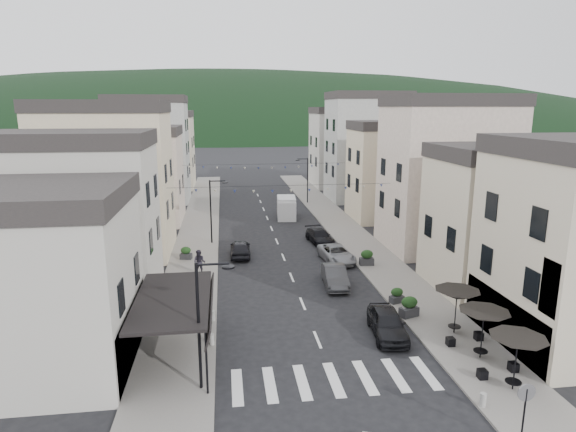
% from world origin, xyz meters
% --- Properties ---
extents(ground, '(700.00, 700.00, 0.00)m').
position_xyz_m(ground, '(0.00, 0.00, 0.00)').
color(ground, black).
rests_on(ground, ground).
extents(sidewalk_left, '(4.00, 76.00, 0.12)m').
position_xyz_m(sidewalk_left, '(-7.50, 32.00, 0.06)').
color(sidewalk_left, slate).
rests_on(sidewalk_left, ground).
extents(sidewalk_right, '(4.00, 76.00, 0.12)m').
position_xyz_m(sidewalk_right, '(7.50, 32.00, 0.06)').
color(sidewalk_right, slate).
rests_on(sidewalk_right, ground).
extents(hill_backdrop, '(640.00, 360.00, 70.00)m').
position_xyz_m(hill_backdrop, '(0.00, 300.00, 0.00)').
color(hill_backdrop, black).
rests_on(hill_backdrop, ground).
extents(boutique_awning, '(3.77, 7.50, 3.28)m').
position_xyz_m(boutique_awning, '(-7.25, 5.00, 3.11)').
color(boutique_awning, black).
rests_on(boutique_awning, ground).
extents(buildings_row_left, '(10.20, 54.16, 14.00)m').
position_xyz_m(buildings_row_left, '(-14.50, 37.75, 6.12)').
color(buildings_row_left, '#BAB4AA').
rests_on(buildings_row_left, ground).
extents(buildings_row_right, '(10.20, 54.16, 14.50)m').
position_xyz_m(buildings_row_right, '(14.50, 36.59, 6.32)').
color(buildings_row_right, beige).
rests_on(buildings_row_right, ground).
extents(cafe_terrace, '(2.50, 8.10, 2.53)m').
position_xyz_m(cafe_terrace, '(7.70, 2.80, 2.36)').
color(cafe_terrace, black).
rests_on(cafe_terrace, ground).
extents(streetlamp_left_near, '(1.70, 0.56, 6.00)m').
position_xyz_m(streetlamp_left_near, '(-5.82, 2.00, 3.70)').
color(streetlamp_left_near, black).
rests_on(streetlamp_left_near, ground).
extents(streetlamp_left_far, '(1.70, 0.56, 6.00)m').
position_xyz_m(streetlamp_left_far, '(-5.82, 26.00, 3.70)').
color(streetlamp_left_far, black).
rests_on(streetlamp_left_far, ground).
extents(streetlamp_right_far, '(1.70, 0.56, 6.00)m').
position_xyz_m(streetlamp_right_far, '(5.82, 44.00, 3.70)').
color(streetlamp_right_far, black).
rests_on(streetlamp_right_far, ground).
extents(traffic_sign, '(0.70, 0.07, 2.70)m').
position_xyz_m(traffic_sign, '(5.80, -3.50, 1.93)').
color(traffic_sign, black).
rests_on(traffic_sign, ground).
extents(bollards, '(11.66, 10.26, 0.60)m').
position_xyz_m(bollards, '(0.00, 5.50, 0.42)').
color(bollards, gray).
rests_on(bollards, ground).
extents(bunting_near, '(19.00, 0.28, 0.62)m').
position_xyz_m(bunting_near, '(0.00, 22.00, 5.65)').
color(bunting_near, black).
rests_on(bunting_near, ground).
extents(bunting_far, '(19.00, 0.28, 0.62)m').
position_xyz_m(bunting_far, '(0.00, 38.00, 5.65)').
color(bunting_far, black).
rests_on(bunting_far, ground).
extents(parked_car_a, '(2.23, 4.54, 1.49)m').
position_xyz_m(parked_car_a, '(3.94, 6.00, 0.74)').
color(parked_car_a, black).
rests_on(parked_car_a, ground).
extents(parked_car_b, '(1.85, 4.46, 1.44)m').
position_xyz_m(parked_car_b, '(2.80, 13.90, 0.72)').
color(parked_car_b, '#313134').
rests_on(parked_car_b, ground).
extents(parked_car_c, '(2.66, 4.97, 1.33)m').
position_xyz_m(parked_car_c, '(4.19, 19.29, 0.66)').
color(parked_car_c, gray).
rests_on(parked_car_c, ground).
extents(parked_car_d, '(2.37, 4.60, 1.28)m').
position_xyz_m(parked_car_d, '(3.91, 24.91, 0.64)').
color(parked_car_d, black).
rests_on(parked_car_d, ground).
extents(parked_car_e, '(1.79, 4.21, 1.42)m').
position_xyz_m(parked_car_e, '(-3.60, 21.77, 0.71)').
color(parked_car_e, black).
rests_on(parked_car_e, ground).
extents(delivery_van, '(2.54, 5.36, 2.48)m').
position_xyz_m(delivery_van, '(2.24, 36.17, 1.22)').
color(delivery_van, silver).
rests_on(delivery_van, ground).
extents(pedestrian_a, '(0.73, 0.56, 1.79)m').
position_xyz_m(pedestrian_a, '(-7.51, 9.67, 1.02)').
color(pedestrian_a, black).
rests_on(pedestrian_a, sidewalk_left).
extents(pedestrian_b, '(1.11, 0.97, 1.94)m').
position_xyz_m(pedestrian_b, '(-6.81, 17.13, 1.09)').
color(pedestrian_b, black).
rests_on(pedestrian_b, sidewalk_left).
extents(planter_la, '(1.02, 0.69, 1.04)m').
position_xyz_m(planter_la, '(-8.47, 11.99, 0.63)').
color(planter_la, '#2B2B2D').
rests_on(planter_la, sidewalk_left).
extents(planter_lb, '(1.04, 0.73, 1.06)m').
position_xyz_m(planter_lb, '(-8.12, 21.22, 0.63)').
color(planter_lb, '#29292B').
rests_on(planter_lb, sidewalk_left).
extents(planter_ra, '(1.26, 0.97, 1.25)m').
position_xyz_m(planter_ra, '(6.00, 8.01, 0.73)').
color(planter_ra, '#302F32').
rests_on(planter_ra, sidewalk_right).
extents(planter_rb, '(1.00, 0.73, 1.00)m').
position_xyz_m(planter_rb, '(6.00, 10.10, 0.61)').
color(planter_rb, '#2E2E30').
rests_on(planter_rb, sidewalk_right).
extents(planter_rc, '(1.16, 0.71, 1.24)m').
position_xyz_m(planter_rc, '(6.31, 17.76, 0.72)').
color(planter_rc, '#2A2A2C').
rests_on(planter_rc, sidewalk_right).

